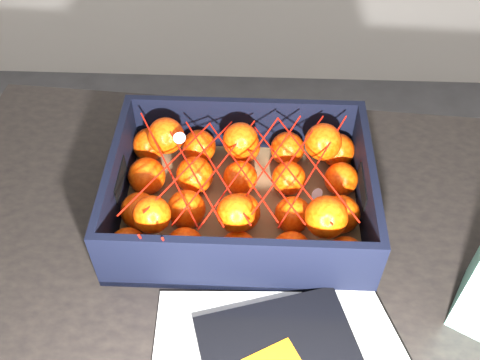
{
  "coord_description": "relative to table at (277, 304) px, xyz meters",
  "views": [
    {
      "loc": [
        -0.0,
        -0.2,
        1.47
      ],
      "look_at": [
        -0.03,
        0.35,
        0.86
      ],
      "focal_mm": 40.96,
      "sensor_mm": 36.0,
      "label": 1
    }
  ],
  "objects": [
    {
      "name": "mesh_net",
      "position": [
        -0.07,
        0.11,
        0.2
      ],
      "size": [
        0.34,
        0.27,
        0.09
      ],
      "color": "red",
      "rests_on": "clementine_heap"
    },
    {
      "name": "clementine_heap",
      "position": [
        -0.07,
        0.12,
        0.15
      ],
      "size": [
        0.39,
        0.28,
        0.11
      ],
      "color": "#FF3D05",
      "rests_on": "produce_crate"
    },
    {
      "name": "produce_crate",
      "position": [
        -0.06,
        0.12,
        0.13
      ],
      "size": [
        0.41,
        0.31,
        0.12
      ],
      "color": "brown",
      "rests_on": "table"
    },
    {
      "name": "room_shell",
      "position": [
        -0.04,
        -0.27,
        0.6
      ],
      "size": [
        3.54,
        3.54,
        2.5
      ],
      "color": "beige",
      "rests_on": "ground"
    },
    {
      "name": "table",
      "position": [
        0.0,
        0.0,
        0.0
      ],
      "size": [
        1.25,
        0.88,
        0.75
      ],
      "color": "black",
      "rests_on": "ground"
    }
  ]
}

